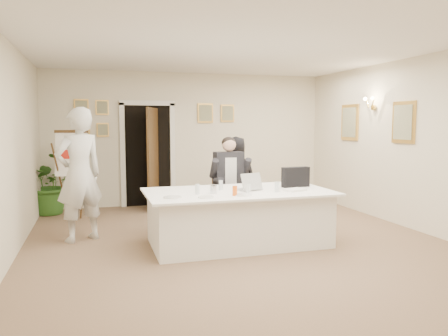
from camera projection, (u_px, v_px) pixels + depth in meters
floor at (242, 245)px, 6.22m from camera, size 7.00×7.00×0.00m
ceiling at (243, 45)px, 5.93m from camera, size 6.00×7.00×0.02m
wall_back at (189, 139)px, 9.41m from camera, size 6.00×0.10×2.80m
wall_front at (424, 177)px, 2.74m from camera, size 6.00×0.10×2.80m
wall_left at (5, 151)px, 5.22m from camera, size 0.10×7.00×2.80m
wall_right at (421, 144)px, 6.93m from camera, size 0.10×7.00×2.80m
doorway at (150, 157)px, 9.02m from camera, size 1.14×0.86×2.20m
pictures_back_wall at (152, 118)px, 9.11m from camera, size 3.40×0.06×0.80m
pictures_right_wall at (374, 122)px, 8.02m from camera, size 0.06×2.20×0.80m
wall_sconce at (371, 103)px, 7.97m from camera, size 0.20×0.30×0.24m
conference_table at (238, 217)px, 6.27m from camera, size 2.63×1.41×0.78m
seated_man at (230, 181)px, 7.32m from camera, size 0.80×0.83×1.53m
flip_chart at (73, 179)px, 7.80m from camera, size 0.57×0.40×1.58m
standing_man at (79, 175)px, 6.38m from camera, size 0.85×0.75×1.97m
standing_woman at (236, 177)px, 8.00m from camera, size 0.87×0.76×1.50m
potted_palm at (51, 183)px, 8.34m from camera, size 1.30×1.21×1.18m
laptop at (249, 180)px, 6.30m from camera, size 0.44×0.45×0.28m
laptop_bag at (296, 177)px, 6.59m from camera, size 0.44×0.16×0.30m
paper_stack at (295, 190)px, 6.22m from camera, size 0.34×0.28×0.03m
plate_left at (173, 197)px, 5.64m from camera, size 0.30×0.30×0.01m
plate_mid at (206, 197)px, 5.65m from camera, size 0.26×0.26×0.01m
plate_near at (243, 195)px, 5.83m from camera, size 0.27×0.27×0.01m
glass_a at (197, 189)px, 5.91m from camera, size 0.07×0.07×0.14m
glass_b at (248, 189)px, 5.93m from camera, size 0.08×0.08×0.14m
glass_c at (277, 187)px, 6.12m from camera, size 0.08×0.08×0.14m
glass_d at (221, 185)px, 6.29m from camera, size 0.07×0.07×0.14m
oj_glass at (235, 191)px, 5.80m from camera, size 0.08×0.08×0.13m
steel_jug at (213, 190)px, 5.97m from camera, size 0.11×0.11×0.11m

